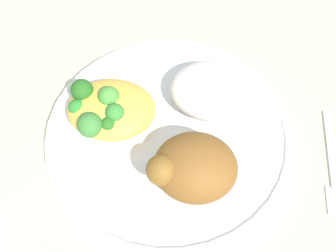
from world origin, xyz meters
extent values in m
plane|color=#C2B99B|center=(0.00, 0.00, 0.00)|extent=(2.00, 2.00, 0.00)
cylinder|color=white|center=(0.00, 0.00, 0.01)|extent=(0.30, 0.30, 0.01)
torus|color=white|center=(0.00, 0.00, 0.01)|extent=(0.30, 0.30, 0.01)
ellipsoid|color=brown|center=(-0.04, 0.06, 0.05)|extent=(0.09, 0.08, 0.06)
sphere|color=brown|center=(0.00, 0.07, 0.06)|extent=(0.03, 0.03, 0.03)
ellipsoid|color=white|center=(-0.05, -0.05, 0.04)|extent=(0.11, 0.09, 0.05)
ellipsoid|color=#F1B445|center=(0.07, -0.01, 0.03)|extent=(0.11, 0.09, 0.03)
sphere|color=#4C983C|center=(0.07, -0.02, 0.05)|extent=(0.03, 0.03, 0.03)
sphere|color=#2C6B21|center=(0.07, 0.01, 0.04)|extent=(0.02, 0.02, 0.02)
sphere|color=#3A8935|center=(0.06, 0.00, 0.05)|extent=(0.02, 0.02, 0.02)
sphere|color=#3E8237|center=(0.09, 0.02, 0.04)|extent=(0.03, 0.03, 0.03)
sphere|color=#27661F|center=(0.11, -0.03, 0.05)|extent=(0.03, 0.03, 0.03)
sphere|color=#2F872F|center=(0.11, -0.01, 0.04)|extent=(0.02, 0.02, 0.02)
cube|color=silver|center=(-0.20, 0.00, 0.00)|extent=(0.01, 0.11, 0.01)
cube|color=silver|center=(-0.20, 0.07, 0.00)|extent=(0.02, 0.03, 0.00)
camera|label=1|loc=(-0.02, 0.27, 0.46)|focal=46.01mm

